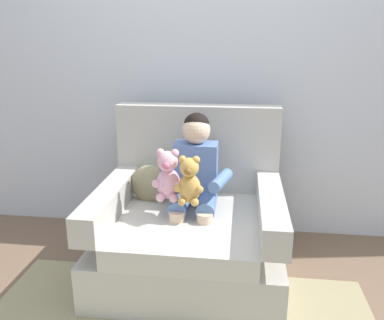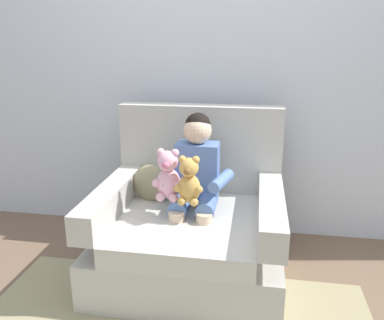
{
  "view_description": "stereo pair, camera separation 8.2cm",
  "coord_description": "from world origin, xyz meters",
  "px_view_note": "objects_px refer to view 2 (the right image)",
  "views": [
    {
      "loc": [
        0.29,
        -2.17,
        1.41
      ],
      "look_at": [
        0.02,
        -0.05,
        0.76
      ],
      "focal_mm": 37.39,
      "sensor_mm": 36.0,
      "label": 1
    },
    {
      "loc": [
        0.37,
        -2.16,
        1.41
      ],
      "look_at": [
        0.02,
        -0.05,
        0.76
      ],
      "focal_mm": 37.39,
      "sensor_mm": 36.0,
      "label": 2
    }
  ],
  "objects_px": {
    "seated_child": "(196,175)",
    "plush_pink": "(168,176)",
    "throw_pillow": "(152,184)",
    "plush_honey": "(189,181)",
    "armchair": "(192,226)"
  },
  "relations": [
    {
      "from": "plush_honey",
      "to": "plush_pink",
      "type": "xyz_separation_m",
      "value": [
        -0.13,
        0.04,
        0.01
      ]
    },
    {
      "from": "throw_pillow",
      "to": "plush_pink",
      "type": "bearing_deg",
      "value": -55.67
    },
    {
      "from": "plush_honey",
      "to": "throw_pillow",
      "type": "bearing_deg",
      "value": 148.45
    },
    {
      "from": "seated_child",
      "to": "plush_honey",
      "type": "distance_m",
      "value": 0.18
    },
    {
      "from": "seated_child",
      "to": "plush_honey",
      "type": "height_order",
      "value": "seated_child"
    },
    {
      "from": "armchair",
      "to": "seated_child",
      "type": "distance_m",
      "value": 0.32
    },
    {
      "from": "seated_child",
      "to": "plush_pink",
      "type": "relative_size",
      "value": 2.73
    },
    {
      "from": "armchair",
      "to": "throw_pillow",
      "type": "xyz_separation_m",
      "value": [
        -0.28,
        0.13,
        0.21
      ]
    },
    {
      "from": "plush_honey",
      "to": "plush_pink",
      "type": "relative_size",
      "value": 0.92
    },
    {
      "from": "armchair",
      "to": "plush_honey",
      "type": "height_order",
      "value": "armchair"
    },
    {
      "from": "armchair",
      "to": "seated_child",
      "type": "xyz_separation_m",
      "value": [
        0.02,
        0.03,
        0.32
      ]
    },
    {
      "from": "seated_child",
      "to": "plush_honey",
      "type": "xyz_separation_m",
      "value": [
        -0.01,
        -0.18,
        0.03
      ]
    },
    {
      "from": "plush_honey",
      "to": "plush_pink",
      "type": "distance_m",
      "value": 0.13
    },
    {
      "from": "plush_honey",
      "to": "seated_child",
      "type": "bearing_deg",
      "value": 99.33
    },
    {
      "from": "plush_pink",
      "to": "throw_pillow",
      "type": "height_order",
      "value": "plush_pink"
    }
  ]
}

